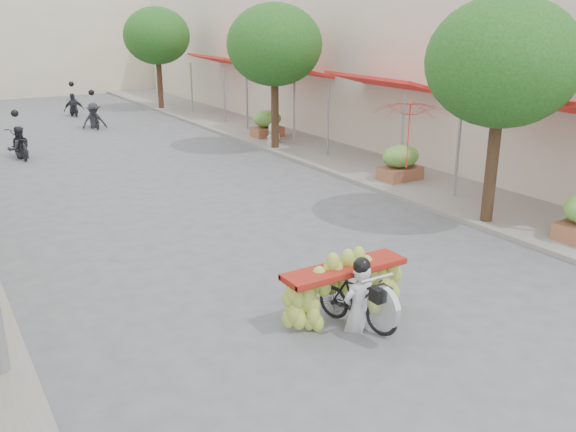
% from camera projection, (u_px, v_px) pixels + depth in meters
% --- Properties ---
extents(ground, '(120.00, 120.00, 0.00)m').
position_uv_depth(ground, '(443.00, 368.00, 8.68)').
color(ground, '#595A5F').
rests_on(ground, ground).
extents(sidewalk_right, '(4.00, 60.00, 0.12)m').
position_uv_depth(sidewalk_right, '(297.00, 140.00, 24.28)').
color(sidewalk_right, gray).
rests_on(sidewalk_right, ground).
extents(shophouse_row_right, '(9.77, 40.00, 6.00)m').
position_uv_depth(shophouse_row_right, '(413.00, 61.00, 25.02)').
color(shophouse_row_right, beige).
rests_on(shophouse_row_right, ground).
extents(far_building, '(20.00, 6.00, 7.00)m').
position_uv_depth(far_building, '(9.00, 37.00, 38.38)').
color(far_building, beige).
rests_on(far_building, ground).
extents(street_tree_near, '(3.40, 3.40, 5.25)m').
position_uv_depth(street_tree_near, '(503.00, 63.00, 13.41)').
color(street_tree_near, '#3A2719').
rests_on(street_tree_near, ground).
extents(street_tree_mid, '(3.40, 3.40, 5.25)m').
position_uv_depth(street_tree_mid, '(274.00, 45.00, 21.51)').
color(street_tree_mid, '#3A2719').
rests_on(street_tree_mid, ground).
extents(street_tree_far, '(3.40, 3.40, 5.25)m').
position_uv_depth(street_tree_far, '(157.00, 36.00, 31.24)').
color(street_tree_far, '#3A2719').
rests_on(street_tree_far, ground).
extents(produce_crate_mid, '(1.20, 0.88, 1.16)m').
position_uv_depth(produce_crate_mid, '(401.00, 160.00, 18.01)').
color(produce_crate_mid, brown).
rests_on(produce_crate_mid, ground).
extents(produce_crate_far, '(1.20, 0.88, 1.16)m').
position_uv_depth(produce_crate_far, '(267.00, 122.00, 24.49)').
color(produce_crate_far, brown).
rests_on(produce_crate_far, ground).
extents(banana_motorbike, '(2.20, 1.77, 2.04)m').
position_uv_depth(banana_motorbike, '(352.00, 284.00, 9.73)').
color(banana_motorbike, black).
rests_on(banana_motorbike, ground).
extents(market_umbrella, '(2.25, 2.25, 1.95)m').
position_uv_depth(market_umbrella, '(412.00, 100.00, 16.80)').
color(market_umbrella, red).
rests_on(market_umbrella, ground).
extents(pedestrian, '(0.82, 0.57, 1.54)m').
position_uv_depth(pedestrian, '(274.00, 123.00, 23.25)').
color(pedestrian, white).
rests_on(pedestrian, ground).
extents(bg_motorbike_a, '(0.82, 1.79, 1.95)m').
position_uv_depth(bg_motorbike_a, '(18.00, 138.00, 21.22)').
color(bg_motorbike_a, black).
rests_on(bg_motorbike_a, ground).
extents(bg_motorbike_b, '(1.07, 1.82, 1.95)m').
position_uv_depth(bg_motorbike_b, '(93.00, 110.00, 26.87)').
color(bg_motorbike_b, black).
rests_on(bg_motorbike_b, ground).
extents(bg_motorbike_c, '(1.00, 1.42, 1.95)m').
position_uv_depth(bg_motorbike_c, '(73.00, 99.00, 30.20)').
color(bg_motorbike_c, black).
rests_on(bg_motorbike_c, ground).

